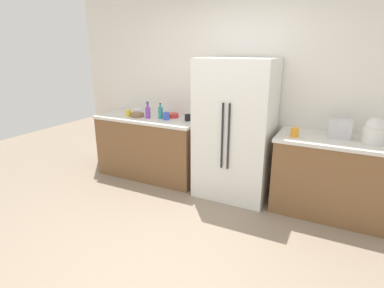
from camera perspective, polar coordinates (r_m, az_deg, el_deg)
The scene contains 16 objects.
ground_plane at distance 3.17m, azimuth -5.00°, elevation -19.32°, with size 10.23×10.23×0.00m, color gray.
kitchen_back_panel at distance 4.29m, azimuth 8.16°, elevation 11.70°, with size 5.12×0.10×2.96m, color silver.
counter_left at distance 4.69m, azimuth -7.72°, elevation -0.50°, with size 1.60×0.66×0.92m.
counter_right at distance 3.93m, azimuth 24.94°, elevation -5.65°, with size 1.36×0.66×0.92m.
refrigerator at distance 3.97m, azimuth 8.00°, elevation 2.61°, with size 0.94×0.69×1.78m.
toaster at distance 3.83m, azimuth 25.84°, elevation 2.56°, with size 0.24×0.15×0.21m, color silver.
rice_cooker at distance 3.76m, azimuth 30.86°, elevation 2.01°, with size 0.23×0.23×0.28m.
bottle_a at distance 4.45m, azimuth -5.87°, elevation 5.87°, with size 0.07×0.07×0.22m.
bottle_b at distance 4.49m, azimuth -8.21°, elevation 5.92°, with size 0.07×0.07×0.24m.
cup_a at distance 4.69m, azimuth -11.76°, elevation 5.67°, with size 0.07×0.07×0.09m, color yellow.
cup_b at distance 3.70m, azimuth 18.54°, elevation 2.06°, with size 0.09×0.09×0.10m, color orange.
cup_c at distance 4.36m, azimuth -4.81°, elevation 5.20°, with size 0.08×0.08×0.11m, color blue.
cup_d at distance 4.29m, azimuth -0.83°, elevation 4.95°, with size 0.08×0.08×0.09m, color black.
bowl_a at distance 4.62m, azimuth -10.13°, elevation 5.36°, with size 0.19×0.19×0.06m, color brown.
bowl_b at distance 4.51m, azimuth -3.63°, elevation 5.33°, with size 0.18×0.18×0.06m, color red.
bowl_c at distance 4.85m, azimuth -10.23°, elevation 6.00°, with size 0.16×0.16×0.07m, color white.
Camera 1 is at (1.38, -2.14, 1.90)m, focal length 28.69 mm.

